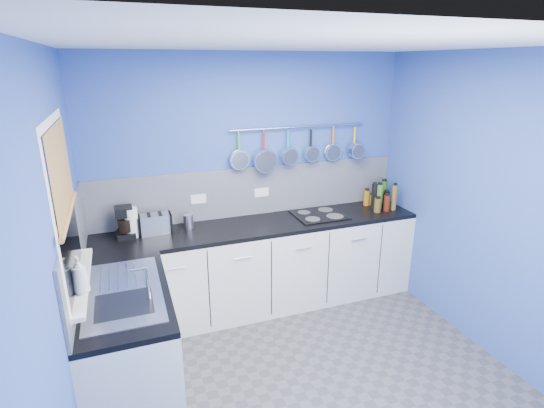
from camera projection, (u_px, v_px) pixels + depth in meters
floor at (310, 382)px, 3.33m from camera, size 3.20×3.00×0.02m
ceiling at (323, 42)px, 2.53m from camera, size 3.20×3.00×0.02m
wall_back at (251, 181)px, 4.27m from camera, size 3.20×0.02×2.50m
wall_front at (490, 381)px, 1.58m from camera, size 3.20×0.02×2.50m
wall_left at (61, 273)px, 2.41m from camera, size 0.02×3.00×2.50m
wall_right at (493, 209)px, 3.45m from camera, size 0.02×3.00×2.50m
backsplash_back at (252, 191)px, 4.29m from camera, size 3.20×0.02×0.50m
backsplash_left at (75, 247)px, 2.98m from camera, size 0.02×1.80×0.50m
cabinet_run_back at (261, 267)px, 4.26m from camera, size 3.20×0.60×0.86m
worktop_back at (261, 226)px, 4.12m from camera, size 3.20×0.60×0.04m
cabinet_run_left at (131, 349)px, 3.03m from camera, size 0.60×1.20×0.86m
worktop_left at (124, 294)px, 2.89m from camera, size 0.60×1.20×0.04m
window_frame at (65, 207)px, 2.59m from camera, size 0.01×1.00×1.10m
window_glass at (65, 207)px, 2.59m from camera, size 0.01×0.90×1.00m
bamboo_blind at (61, 171)px, 2.52m from camera, size 0.01×0.90×0.55m
window_sill at (81, 280)px, 2.76m from camera, size 0.10×0.98×0.03m
sink_unit at (123, 291)px, 2.88m from camera, size 0.50×0.95×0.01m
mixer_tap at (148, 283)px, 2.74m from camera, size 0.12×0.08×0.26m
socket_left at (198, 199)px, 4.10m from camera, size 0.15×0.01×0.09m
socket_right at (262, 192)px, 4.31m from camera, size 0.15×0.01×0.09m
pot_rail at (300, 127)px, 4.22m from camera, size 1.45×0.02×0.02m
soap_bottle_a at (79, 275)px, 2.55m from camera, size 0.11×0.11×0.24m
soap_bottle_b at (80, 278)px, 2.58m from camera, size 0.10×0.10×0.17m
paper_towel at (131, 223)px, 3.76m from camera, size 0.13×0.13×0.27m
coffee_maker at (125, 222)px, 3.75m from camera, size 0.16×0.18×0.28m
toaster at (155, 224)px, 3.86m from camera, size 0.29×0.18×0.18m
canister at (188, 221)px, 3.98m from camera, size 0.11×0.11×0.14m
hob at (319, 215)px, 4.33m from camera, size 0.51×0.45×0.01m
pan_0 at (239, 150)px, 4.06m from camera, size 0.19×0.06×0.38m
pan_1 at (264, 151)px, 4.15m from camera, size 0.24×0.09×0.43m
pan_2 at (288, 146)px, 4.22m from camera, size 0.17×0.10×0.36m
pan_3 at (311, 144)px, 4.30m from camera, size 0.17×0.08×0.36m
pan_4 at (333, 143)px, 4.39m from camera, size 0.18×0.05×0.37m
pan_5 at (354, 141)px, 4.47m from camera, size 0.16×0.12×0.35m
condiment_0 at (383, 193)px, 4.64m from camera, size 0.07×0.07×0.26m
condiment_1 at (372, 200)px, 4.65m from camera, size 0.06×0.06×0.11m
condiment_2 at (367, 198)px, 4.62m from camera, size 0.07×0.07×0.17m
condiment_3 at (386, 200)px, 4.56m from camera, size 0.07×0.07×0.17m
condiment_4 at (379, 196)px, 4.51m from camera, size 0.07×0.07×0.27m
condiment_5 at (374, 196)px, 4.50m from camera, size 0.06×0.06×0.27m
condiment_6 at (394, 197)px, 4.46m from camera, size 0.06×0.06×0.27m
condiment_7 at (387, 203)px, 4.45m from camera, size 0.07×0.07×0.17m
condiment_8 at (378, 205)px, 4.41m from camera, size 0.07×0.07×0.15m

